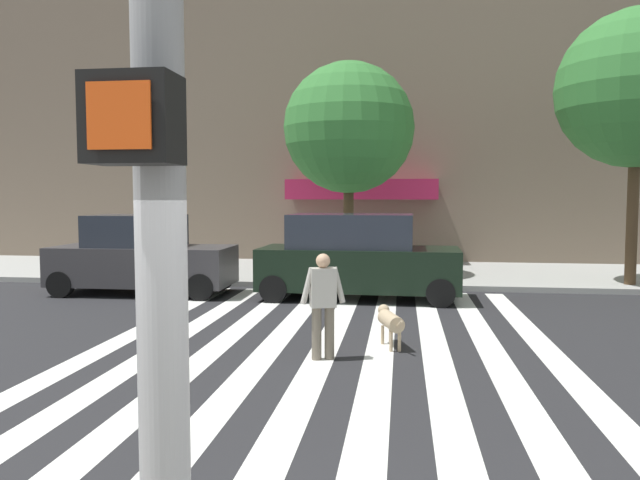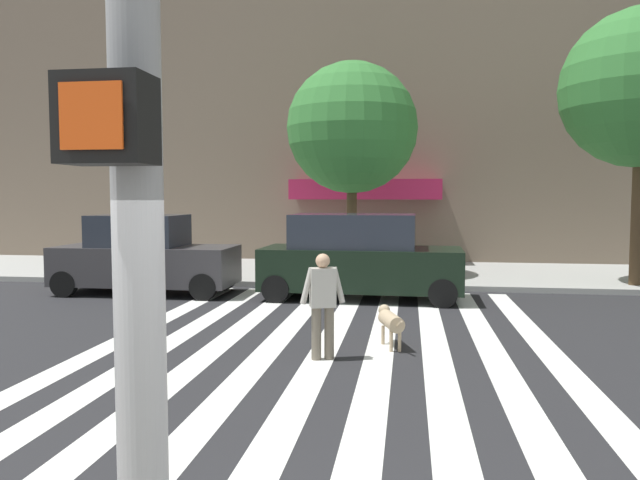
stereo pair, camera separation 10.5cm
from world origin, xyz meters
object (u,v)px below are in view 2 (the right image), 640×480
at_px(parked_car_near_curb, 145,257).
at_px(parked_car_behind_first, 359,258).
at_px(pedestrian_dog_walker, 323,300).
at_px(street_tree_nearest, 352,128).
at_px(dog_on_leash, 390,321).

bearing_deg(parked_car_near_curb, parked_car_behind_first, 0.02).
bearing_deg(pedestrian_dog_walker, street_tree_nearest, 92.58).
distance_m(street_tree_nearest, dog_on_leash, 9.29).
relative_size(parked_car_near_curb, street_tree_nearest, 0.72).
distance_m(parked_car_behind_first, pedestrian_dog_walker, 5.64).
bearing_deg(street_tree_nearest, pedestrian_dog_walker, -87.42).
relative_size(pedestrian_dog_walker, dog_on_leash, 1.49).
bearing_deg(parked_car_near_curb, street_tree_nearest, 34.86).
bearing_deg(parked_car_behind_first, pedestrian_dog_walker, -91.00).
height_order(parked_car_near_curb, pedestrian_dog_walker, parked_car_near_curb).
bearing_deg(dog_on_leash, pedestrian_dog_walker, -137.35).
relative_size(parked_car_near_curb, dog_on_leash, 4.16).
bearing_deg(dog_on_leash, street_tree_nearest, 99.78).
bearing_deg(dog_on_leash, parked_car_behind_first, 100.88).
height_order(pedestrian_dog_walker, dog_on_leash, pedestrian_dog_walker).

